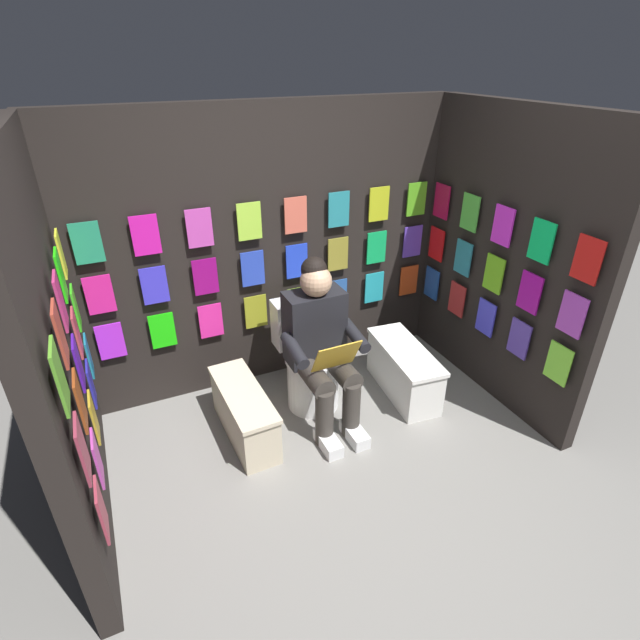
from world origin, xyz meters
name	(u,v)px	position (x,y,z in m)	size (l,w,h in m)	color
ground_plane	(383,525)	(0.00, 0.00, 0.00)	(30.00, 30.00, 0.00)	gray
display_wall_back	(271,252)	(0.00, -1.72, 1.04)	(2.86, 0.14, 2.08)	black
display_wall_left	(505,262)	(-1.43, -0.84, 1.04)	(0.14, 1.67, 2.08)	black
display_wall_right	(56,355)	(1.43, -0.84, 1.04)	(0.14, 1.67, 2.08)	black
toilet	(309,362)	(-0.08, -1.23, 0.33)	(0.41, 0.55, 0.77)	white
person_reading	(322,345)	(-0.08, -1.00, 0.60)	(0.52, 0.68, 1.19)	black
comic_longbox_near	(244,413)	(0.48, -1.04, 0.19)	(0.29, 0.78, 0.37)	beige
comic_longbox_far	(404,370)	(-0.78, -1.00, 0.19)	(0.38, 0.80, 0.39)	white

